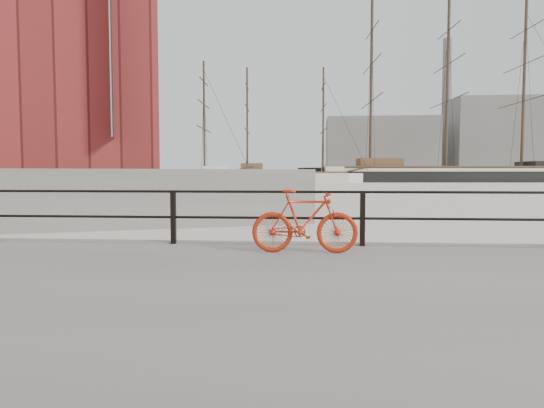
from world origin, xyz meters
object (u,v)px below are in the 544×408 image
(barque_black, at_px, (445,182))
(schooner_left, at_px, (167,184))
(schooner_mid, at_px, (285,183))
(bicycle, at_px, (305,221))
(workboat_far, at_px, (93,187))

(barque_black, relative_size, schooner_left, 2.43)
(barque_black, relative_size, schooner_mid, 2.10)
(barque_black, bearing_deg, schooner_left, -159.99)
(barque_black, xyz_separation_m, schooner_left, (-48.03, -21.21, 0.00))
(bicycle, xyz_separation_m, workboat_far, (-26.35, 49.12, -0.88))
(barque_black, bearing_deg, schooner_mid, -170.71)
(barque_black, bearing_deg, workboat_far, -147.85)
(barque_black, xyz_separation_m, workboat_far, (-52.25, -37.92, 0.00))
(schooner_mid, bearing_deg, barque_black, 9.50)
(schooner_mid, xyz_separation_m, schooner_left, (-17.68, -14.15, 0.00))
(schooner_left, bearing_deg, workboat_far, -106.64)
(workboat_far, bearing_deg, barque_black, 33.06)
(bicycle, xyz_separation_m, barque_black, (25.90, 87.04, -0.88))
(bicycle, relative_size, barque_black, 0.03)
(bicycle, height_order, schooner_mid, schooner_mid)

